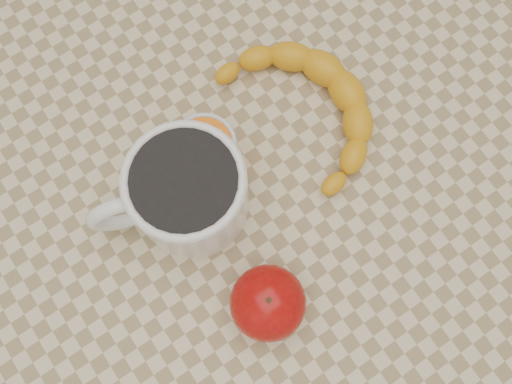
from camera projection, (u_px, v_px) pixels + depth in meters
ground at (256, 274)px, 1.37m from camera, size 3.00×3.00×0.00m
table at (256, 213)px, 0.72m from camera, size 0.80×0.80×0.75m
coffee_mug at (185, 193)px, 0.58m from camera, size 0.18×0.15×0.10m
orange_juice_glass at (206, 155)px, 0.61m from camera, size 0.07×0.07×0.08m
apple at (268, 303)px, 0.58m from camera, size 0.10×0.10×0.07m
banana at (306, 109)px, 0.65m from camera, size 0.19×0.25×0.04m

